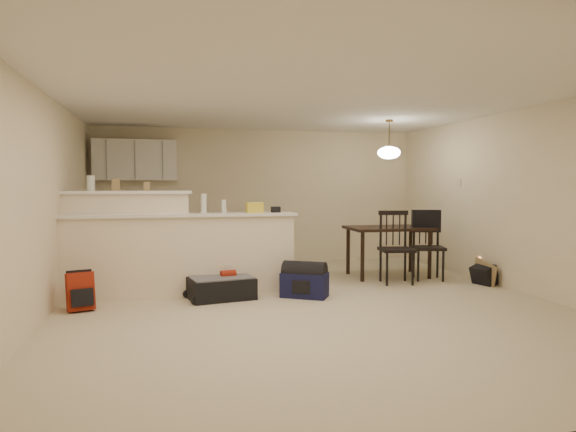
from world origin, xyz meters
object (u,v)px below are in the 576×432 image
object	(u,v)px
dining_chair_near	(397,247)
suitcase	(221,288)
pendant_lamp	(389,152)
dining_table	(388,233)
navy_duffel	(305,285)
dining_chair_far	(428,246)
red_backpack	(80,292)
black_daypack	(484,275)

from	to	relation	value
dining_chair_near	suitcase	xyz separation A→B (m)	(-2.65, -0.44, -0.40)
pendant_lamp	dining_table	bearing A→B (deg)	71.57
suitcase	navy_duffel	world-z (taller)	navy_duffel
dining_chair_far	red_backpack	bearing A→B (deg)	-154.12
navy_duffel	pendant_lamp	bearing A→B (deg)	65.15
dining_table	black_daypack	size ratio (longest dim) A/B	4.04
dining_chair_far	suitcase	world-z (taller)	dining_chair_far
dining_table	red_backpack	xyz separation A→B (m)	(-4.44, -1.27, -0.48)
dining_chair_near	black_daypack	xyz separation A→B (m)	(1.22, -0.40, -0.40)
red_backpack	black_daypack	size ratio (longest dim) A/B	1.38
dining_chair_far	black_daypack	world-z (taller)	dining_chair_far
dining_chair_far	navy_duffel	size ratio (longest dim) A/B	1.79
dining_table	red_backpack	bearing A→B (deg)	-162.53
suitcase	navy_duffel	bearing A→B (deg)	-18.14
pendant_lamp	red_backpack	bearing A→B (deg)	-164.09
pendant_lamp	suitcase	size ratio (longest dim) A/B	0.77
suitcase	black_daypack	xyz separation A→B (m)	(3.86, 0.04, 0.01)
dining_chair_near	dining_chair_far	size ratio (longest dim) A/B	1.02
dining_chair_far	black_daypack	distance (m)	0.91
dining_table	navy_duffel	xyz separation A→B (m)	(-1.71, -1.17, -0.54)
dining_chair_far	red_backpack	size ratio (longest dim) A/B	2.38
red_backpack	navy_duffel	size ratio (longest dim) A/B	0.75
pendant_lamp	navy_duffel	xyz separation A→B (m)	(-1.71, -1.17, -1.83)
pendant_lamp	red_backpack	world-z (taller)	pendant_lamp
red_backpack	dining_table	bearing A→B (deg)	-2.09
pendant_lamp	black_daypack	size ratio (longest dim) A/B	1.92
dining_table	black_daypack	xyz separation A→B (m)	(1.09, -0.99, -0.56)
dining_table	pendant_lamp	size ratio (longest dim) A/B	2.10
suitcase	dining_table	bearing A→B (deg)	9.92
dining_chair_near	suitcase	distance (m)	2.71
dining_table	suitcase	world-z (taller)	dining_table
pendant_lamp	dining_chair_near	bearing A→B (deg)	-102.38
pendant_lamp	dining_chair_far	size ratio (longest dim) A/B	0.59
pendant_lamp	dining_chair_near	xyz separation A→B (m)	(-0.13, -0.59, -1.45)
dining_chair_near	red_backpack	distance (m)	4.38
dining_chair_far	black_daypack	size ratio (longest dim) A/B	3.27
navy_duffel	black_daypack	bearing A→B (deg)	34.49
red_backpack	black_daypack	xyz separation A→B (m)	(5.53, 0.28, -0.08)
dining_table	pendant_lamp	xyz separation A→B (m)	(-0.00, -0.00, 1.29)
red_backpack	navy_duffel	bearing A→B (deg)	-16.03
dining_chair_far	pendant_lamp	bearing A→B (deg)	155.57
dining_chair_near	red_backpack	size ratio (longest dim) A/B	2.44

